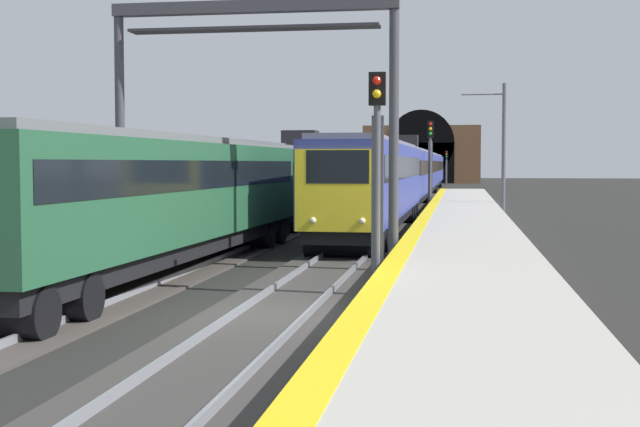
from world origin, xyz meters
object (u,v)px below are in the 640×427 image
object	(u,v)px
railway_signal_far	(446,164)
railway_signal_mid	(430,157)
train_adjacent_platform	(254,185)
catenary_mast_near	(503,149)
train_main_approaching	(414,173)
overhead_signal_gantry	(253,70)
railway_signal_near	(377,167)

from	to	relation	value
railway_signal_far	railway_signal_mid	bearing A→B (deg)	0.00
train_adjacent_platform	railway_signal_far	size ratio (longest dim) A/B	8.74
train_adjacent_platform	catenary_mast_near	world-z (taller)	catenary_mast_near
train_main_approaching	train_adjacent_platform	size ratio (longest dim) A/B	2.06
overhead_signal_gantry	railway_signal_mid	bearing A→B (deg)	-7.61
railway_signal_near	railway_signal_far	world-z (taller)	railway_signal_near
train_main_approaching	catenary_mast_near	distance (m)	21.07
railway_signal_far	overhead_signal_gantry	size ratio (longest dim) A/B	0.56
train_adjacent_platform	train_main_approaching	bearing A→B (deg)	-5.85
train_main_approaching	train_adjacent_platform	xyz separation A→B (m)	(-35.14, 4.49, -0.09)
train_main_approaching	overhead_signal_gantry	xyz separation A→B (m)	(-44.41, 2.24, 3.44)
overhead_signal_gantry	train_adjacent_platform	bearing A→B (deg)	13.61
railway_signal_mid	overhead_signal_gantry	bearing A→B (deg)	-7.61
railway_signal_near	overhead_signal_gantry	world-z (taller)	overhead_signal_gantry
train_adjacent_platform	railway_signal_near	world-z (taller)	railway_signal_near
railway_signal_far	catenary_mast_near	distance (m)	67.26
railway_signal_near	catenary_mast_near	world-z (taller)	catenary_mast_near
train_adjacent_platform	railway_signal_far	world-z (taller)	train_adjacent_platform
railway_signal_near	overhead_signal_gantry	size ratio (longest dim) A/B	0.62
railway_signal_mid	overhead_signal_gantry	xyz separation A→B (m)	(-30.16, 4.03, 2.33)
train_adjacent_platform	overhead_signal_gantry	distance (m)	10.17
train_main_approaching	railway_signal_far	bearing A→B (deg)	178.17
railway_signal_near	railway_signal_far	xyz separation A→B (m)	(96.04, 0.00, -0.16)
train_main_approaching	catenary_mast_near	xyz separation A→B (m)	(-20.15, -5.95, 1.53)
train_main_approaching	railway_signal_far	size ratio (longest dim) A/B	18.04
railway_signal_far	overhead_signal_gantry	distance (m)	91.52
railway_signal_mid	overhead_signal_gantry	world-z (taller)	overhead_signal_gantry
railway_signal_mid	catenary_mast_near	xyz separation A→B (m)	(-5.90, -4.17, 0.42)
railway_signal_far	overhead_signal_gantry	bearing A→B (deg)	-2.53
railway_signal_mid	catenary_mast_near	distance (m)	7.24
railway_signal_mid	railway_signal_far	bearing A→B (deg)	-180.00
overhead_signal_gantry	catenary_mast_near	size ratio (longest dim) A/B	1.12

